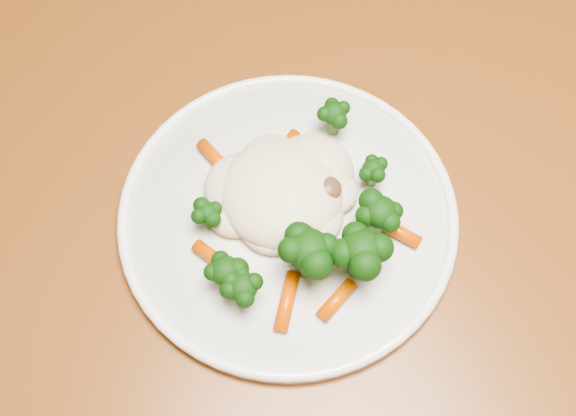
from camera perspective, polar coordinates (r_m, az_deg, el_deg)
The scene contains 3 objects.
dining_table at distance 0.73m, azimuth 4.06°, elevation -3.11°, with size 1.51×1.25×0.75m.
plate at distance 0.64m, azimuth 0.00°, elevation -0.60°, with size 0.30×0.30×0.01m, color white.
meal at distance 0.61m, azimuth 0.83°, elevation -0.20°, with size 0.19×0.20×0.05m.
Camera 1 is at (-0.19, -0.59, 1.33)m, focal length 45.00 mm.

